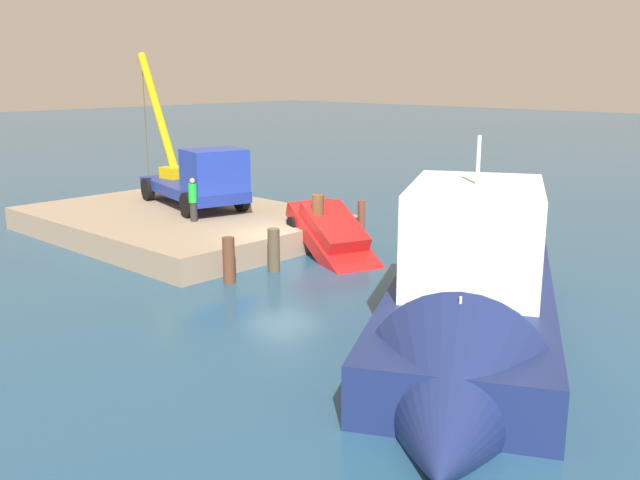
# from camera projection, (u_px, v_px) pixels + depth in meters

# --- Properties ---
(ground) EXTENTS (200.00, 200.00, 0.00)m
(ground) POSITION_uv_depth(u_px,v_px,m) (282.00, 260.00, 25.15)
(ground) COLOR navy
(dock) EXTENTS (12.38, 8.96, 0.92)m
(dock) POSITION_uv_depth(u_px,v_px,m) (180.00, 223.00, 29.04)
(dock) COLOR gray
(dock) RESTS_ON ground
(crane_truck) EXTENTS (9.30, 3.94, 6.50)m
(crane_truck) POSITION_uv_depth(u_px,v_px,m) (199.00, 177.00, 29.38)
(crane_truck) COLOR navy
(crane_truck) RESTS_ON dock
(dock_worker) EXTENTS (0.34, 0.34, 1.67)m
(dock_worker) POSITION_uv_depth(u_px,v_px,m) (193.00, 199.00, 26.93)
(dock_worker) COLOR #292929
(dock_worker) RESTS_ON dock
(salvaged_car) EXTENTS (4.99, 3.43, 2.66)m
(salvaged_car) POSITION_uv_depth(u_px,v_px,m) (334.00, 238.00, 25.33)
(salvaged_car) COLOR red
(salvaged_car) RESTS_ON ground
(moored_yacht) EXTENTS (9.37, 13.04, 6.69)m
(moored_yacht) POSITION_uv_depth(u_px,v_px,m) (465.00, 333.00, 15.94)
(moored_yacht) COLOR navy
(moored_yacht) RESTS_ON ground
(piling_near) EXTENTS (0.39, 0.39, 1.48)m
(piling_near) POSITION_uv_depth(u_px,v_px,m) (229.00, 260.00, 22.24)
(piling_near) COLOR brown
(piling_near) RESTS_ON ground
(piling_mid) EXTENTS (0.40, 0.40, 1.47)m
(piling_mid) POSITION_uv_depth(u_px,v_px,m) (274.00, 250.00, 23.51)
(piling_mid) COLOR brown
(piling_mid) RESTS_ON ground
(piling_far) EXTENTS (0.44, 0.44, 2.26)m
(piling_far) POSITION_uv_depth(u_px,v_px,m) (318.00, 225.00, 25.42)
(piling_far) COLOR brown
(piling_far) RESTS_ON ground
(piling_end) EXTENTS (0.28, 0.28, 1.79)m
(piling_end) POSITION_uv_depth(u_px,v_px,m) (361.00, 224.00, 26.82)
(piling_end) COLOR brown
(piling_end) RESTS_ON ground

